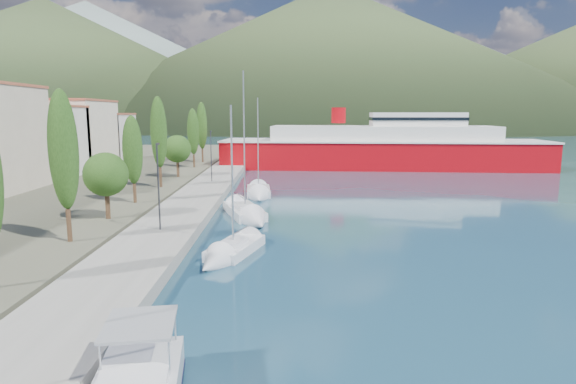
{
  "coord_description": "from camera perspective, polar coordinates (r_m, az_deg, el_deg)",
  "views": [
    {
      "loc": [
        -0.32,
        -18.85,
        8.84
      ],
      "look_at": [
        0.0,
        14.0,
        3.5
      ],
      "focal_mm": 30.0,
      "sensor_mm": 36.0,
      "label": 1
    }
  ],
  "objects": [
    {
      "name": "ferry",
      "position": [
        80.84,
        11.24,
        5.04
      ],
      "size": [
        53.19,
        15.81,
        10.41
      ],
      "color": "#A9060D",
      "rests_on": "ground"
    },
    {
      "name": "hills_far",
      "position": [
        656.13,
        12.08,
        15.04
      ],
      "size": [
        1480.0,
        900.0,
        180.0
      ],
      "color": "gray",
      "rests_on": "ground"
    },
    {
      "name": "ground",
      "position": [
        139.13,
        -0.43,
        5.6
      ],
      "size": [
        1400.0,
        1400.0,
        0.0
      ],
      "primitive_type": "plane",
      "color": "navy"
    },
    {
      "name": "quay",
      "position": [
        46.45,
        -11.32,
        -1.42
      ],
      "size": [
        5.0,
        88.0,
        0.8
      ],
      "primitive_type": "cube",
      "color": "gray",
      "rests_on": "ground"
    },
    {
      "name": "town_buildings",
      "position": [
        64.21,
        -30.25,
        5.06
      ],
      "size": [
        9.2,
        69.2,
        11.3
      ],
      "color": "beige",
      "rests_on": "land_strip"
    },
    {
      "name": "hills_near",
      "position": [
        405.53,
        13.94,
        14.69
      ],
      "size": [
        1010.0,
        520.0,
        115.0
      ],
      "color": "#394B28",
      "rests_on": "ground"
    },
    {
      "name": "sailboat_near",
      "position": [
        29.86,
        -7.58,
        -7.51
      ],
      "size": [
        4.25,
        7.41,
        10.21
      ],
      "color": "silver",
      "rests_on": "ground"
    },
    {
      "name": "sailboat_mid",
      "position": [
        40.49,
        -4.47,
        -2.94
      ],
      "size": [
        5.24,
        9.59,
        13.38
      ],
      "color": "silver",
      "rests_on": "ground"
    },
    {
      "name": "tree_row",
      "position": [
        53.23,
        -15.65,
        5.37
      ],
      "size": [
        3.57,
        62.07,
        10.13
      ],
      "color": "#47301E",
      "rests_on": "land_strip"
    },
    {
      "name": "lamp_posts",
      "position": [
        35.89,
        -14.55,
        1.32
      ],
      "size": [
        0.15,
        45.73,
        6.06
      ],
      "color": "#2D2D33",
      "rests_on": "quay"
    },
    {
      "name": "sailboat_far",
      "position": [
        51.4,
        -3.49,
        -0.32
      ],
      "size": [
        2.98,
        7.98,
        11.53
      ],
      "color": "silver",
      "rests_on": "ground"
    }
  ]
}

